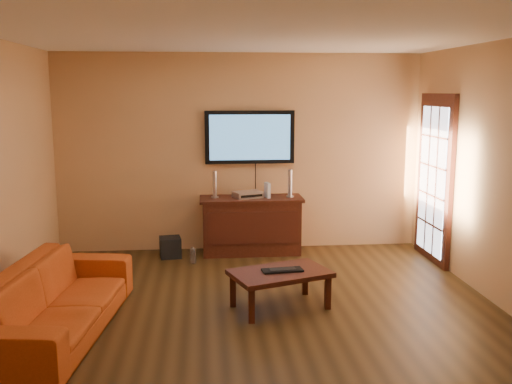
{
  "coord_description": "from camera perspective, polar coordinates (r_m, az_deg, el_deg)",
  "views": [
    {
      "loc": [
        -0.49,
        -5.31,
        2.19
      ],
      "look_at": [
        0.06,
        0.8,
        1.1
      ],
      "focal_mm": 40.0,
      "sensor_mm": 36.0,
      "label": 1
    }
  ],
  "objects": [
    {
      "name": "ground_plane",
      "position": [
        5.76,
        0.09,
        -12.25
      ],
      "size": [
        5.0,
        5.0,
        0.0
      ],
      "primitive_type": "plane",
      "color": "black",
      "rests_on": "ground"
    },
    {
      "name": "room_walls",
      "position": [
        5.98,
        -0.46,
        5.25
      ],
      "size": [
        5.0,
        5.0,
        5.0
      ],
      "color": "tan",
      "rests_on": "ground"
    },
    {
      "name": "french_door",
      "position": [
        7.69,
        17.41,
        1.08
      ],
      "size": [
        0.07,
        1.02,
        2.22
      ],
      "color": "black",
      "rests_on": "ground"
    },
    {
      "name": "media_console",
      "position": [
        7.78,
        -0.48,
        -3.32
      ],
      "size": [
        1.39,
        0.53,
        0.77
      ],
      "color": "black",
      "rests_on": "ground"
    },
    {
      "name": "television",
      "position": [
        7.81,
        -0.63,
        5.5
      ],
      "size": [
        1.22,
        0.08,
        0.72
      ],
      "color": "black",
      "rests_on": "ground"
    },
    {
      "name": "coffee_table",
      "position": [
        5.85,
        2.43,
        -8.4
      ],
      "size": [
        1.11,
        0.88,
        0.39
      ],
      "color": "black",
      "rests_on": "ground"
    },
    {
      "name": "sofa",
      "position": [
        5.52,
        -19.45,
        -9.13
      ],
      "size": [
        0.9,
        2.25,
        0.86
      ],
      "primitive_type": "imported",
      "rotation": [
        0.0,
        0.0,
        1.45
      ],
      "color": "#B44414",
      "rests_on": "ground"
    },
    {
      "name": "speaker_left",
      "position": [
        7.67,
        -4.15,
        0.65
      ],
      "size": [
        0.1,
        0.1,
        0.36
      ],
      "color": "silver",
      "rests_on": "media_console"
    },
    {
      "name": "speaker_right",
      "position": [
        7.72,
        3.42,
        0.76
      ],
      "size": [
        0.1,
        0.1,
        0.38
      ],
      "color": "silver",
      "rests_on": "media_console"
    },
    {
      "name": "av_receiver",
      "position": [
        7.69,
        -0.84,
        -0.24
      ],
      "size": [
        0.43,
        0.37,
        0.08
      ],
      "primitive_type": "cube",
      "rotation": [
        0.0,
        0.0,
        0.34
      ],
      "color": "silver",
      "rests_on": "media_console"
    },
    {
      "name": "game_console",
      "position": [
        7.67,
        1.14,
        0.19
      ],
      "size": [
        0.07,
        0.15,
        0.2
      ],
      "primitive_type": "cube",
      "rotation": [
        0.0,
        0.0,
        0.23
      ],
      "color": "white",
      "rests_on": "media_console"
    },
    {
      "name": "subwoofer",
      "position": [
        7.72,
        -8.56,
        -5.48
      ],
      "size": [
        0.31,
        0.31,
        0.27
      ],
      "primitive_type": "cube",
      "rotation": [
        0.0,
        0.0,
        0.15
      ],
      "color": "black",
      "rests_on": "ground"
    },
    {
      "name": "bottle",
      "position": [
        7.41,
        -6.35,
        -6.36
      ],
      "size": [
        0.07,
        0.07,
        0.22
      ],
      "color": "white",
      "rests_on": "ground"
    },
    {
      "name": "keyboard",
      "position": [
        5.83,
        2.66,
        -7.8
      ],
      "size": [
        0.43,
        0.21,
        0.02
      ],
      "color": "black",
      "rests_on": "coffee_table"
    }
  ]
}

